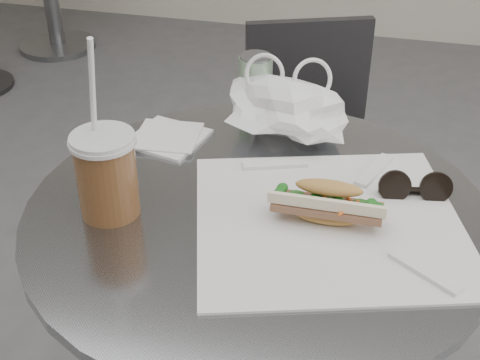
% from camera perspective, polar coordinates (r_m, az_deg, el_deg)
% --- Properties ---
extents(cafe_table, '(0.76, 0.76, 0.74)m').
position_cam_1_polar(cafe_table, '(1.26, 1.32, -12.62)').
color(cafe_table, slate).
rests_on(cafe_table, ground).
extents(chair_far, '(0.44, 0.47, 0.79)m').
position_cam_1_polar(chair_far, '(1.80, 6.32, -1.41)').
color(chair_far, '#2E2E30').
rests_on(chair_far, ground).
extents(sandwich_paper, '(0.51, 0.50, 0.00)m').
position_cam_1_polar(sandwich_paper, '(1.06, 7.57, -3.51)').
color(sandwich_paper, white).
rests_on(sandwich_paper, cafe_table).
extents(banh_mi, '(0.21, 0.08, 0.07)m').
position_cam_1_polar(banh_mi, '(1.04, 7.48, -1.97)').
color(banh_mi, gold).
rests_on(banh_mi, sandwich_paper).
extents(iced_coffee, '(0.10, 0.10, 0.30)m').
position_cam_1_polar(iced_coffee, '(1.06, -11.33, 0.57)').
color(iced_coffee, brown).
rests_on(iced_coffee, cafe_table).
extents(sunglasses, '(0.12, 0.05, 0.05)m').
position_cam_1_polar(sunglasses, '(1.13, 14.68, -0.71)').
color(sunglasses, black).
rests_on(sunglasses, cafe_table).
extents(plastic_bag, '(0.25, 0.21, 0.11)m').
position_cam_1_polar(plastic_bag, '(1.27, 3.86, 6.00)').
color(plastic_bag, white).
rests_on(plastic_bag, cafe_table).
extents(napkin_stack, '(0.16, 0.16, 0.01)m').
position_cam_1_polar(napkin_stack, '(1.28, -6.20, 3.64)').
color(napkin_stack, white).
rests_on(napkin_stack, cafe_table).
extents(drink_can, '(0.07, 0.07, 0.13)m').
position_cam_1_polar(drink_can, '(1.34, 1.32, 8.05)').
color(drink_can, '#538F54').
rests_on(drink_can, cafe_table).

